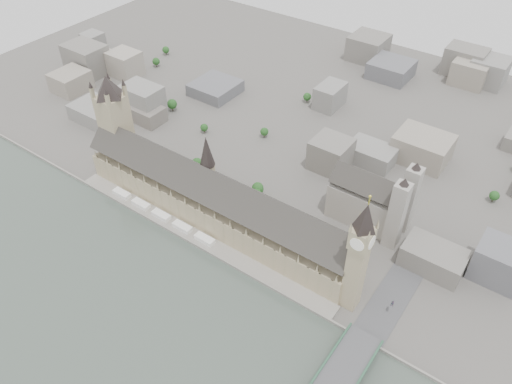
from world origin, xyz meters
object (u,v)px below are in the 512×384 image
Objects in this scene: victoria_tower at (115,120)px; westminster_abbey at (372,201)px; car_approach at (392,304)px; elizabeth_tower at (359,250)px; palace_of_westminster at (214,201)px.

westminster_abbey is at bearing 16.50° from victoria_tower.
car_approach is at bearing -1.62° from victoria_tower.
elizabeth_tower is at bearing -3.96° from victoria_tower.
victoria_tower is 244.79m from westminster_abbey.
elizabeth_tower is at bearing -72.71° from westminster_abbey.
palace_of_westminster is 134.09m from westminster_abbey.
elizabeth_tower is 96.91m from westminster_abbey.
elizabeth_tower is 1.58× the size of westminster_abbey.
car_approach is (55.56, -77.14, -14.18)m from westminster_abbey.
victoria_tower is 291.99m from car_approach.
westminster_abbey is 96.12m from car_approach.
westminster_abbey reaches higher than palace_of_westminster.
elizabeth_tower is at bearing -4.85° from palace_of_westminster.
westminster_abbey is at bearing 34.17° from palace_of_westminster.
palace_of_westminster is at bearing 167.04° from car_approach.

